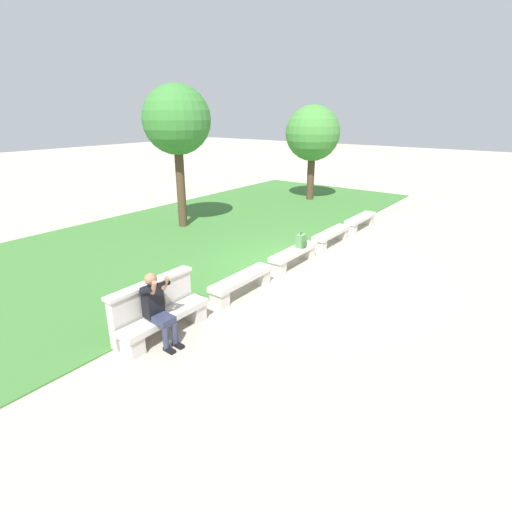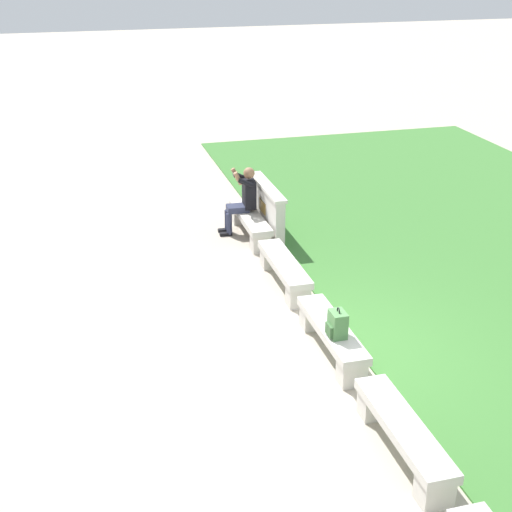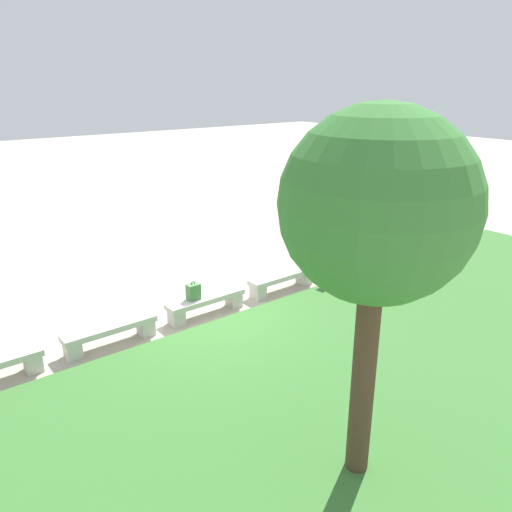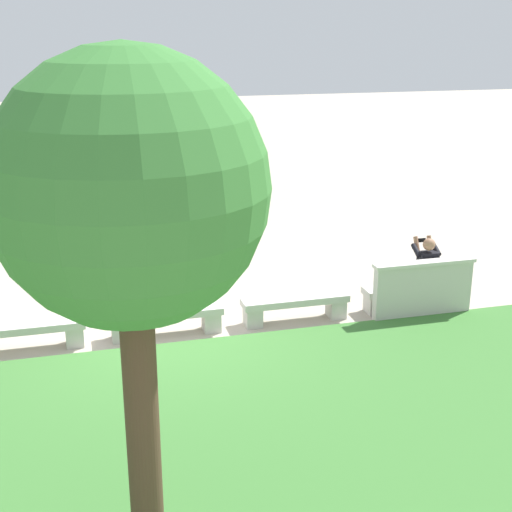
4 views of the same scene
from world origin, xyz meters
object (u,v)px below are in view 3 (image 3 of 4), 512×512
(bench_mid, at_px, (206,303))
(backpack, at_px, (193,292))
(tree_behind_wall, at_px, (377,210))
(bench_near, at_px, (282,280))
(person_photographer, at_px, (348,244))
(bench_main, at_px, (343,261))
(bench_far, at_px, (110,332))

(bench_mid, relative_size, backpack, 4.38)
(tree_behind_wall, bearing_deg, backpack, -96.79)
(bench_near, height_order, person_photographer, person_photographer)
(person_photographer, height_order, backpack, person_photographer)
(bench_main, bearing_deg, tree_behind_wall, 44.15)
(bench_main, xyz_separation_m, bench_far, (6.71, 0.00, 0.00))
(bench_far, bearing_deg, bench_mid, 180.00)
(bench_mid, distance_m, backpack, 0.44)
(person_photographer, bearing_deg, bench_near, 1.80)
(bench_near, relative_size, bench_mid, 1.00)
(bench_far, relative_size, tree_behind_wall, 0.39)
(person_photographer, bearing_deg, bench_far, 0.64)
(person_photographer, bearing_deg, bench_main, 18.82)
(bench_near, relative_size, tree_behind_wall, 0.39)
(backpack, bearing_deg, bench_far, 1.37)
(bench_main, xyz_separation_m, tree_behind_wall, (5.39, 5.24, 3.32))
(bench_main, height_order, person_photographer, person_photographer)
(bench_near, height_order, tree_behind_wall, tree_behind_wall)
(bench_mid, distance_m, tree_behind_wall, 6.27)
(bench_main, bearing_deg, bench_near, 0.00)
(bench_mid, bearing_deg, backpack, -9.16)
(bench_main, xyz_separation_m, person_photographer, (-0.23, -0.08, 0.44))
(bench_near, height_order, backpack, backpack)
(bench_near, height_order, bench_far, same)
(bench_main, distance_m, bench_far, 6.71)
(bench_far, bearing_deg, person_photographer, -179.36)
(bench_mid, bearing_deg, tree_behind_wall, 80.06)
(backpack, distance_m, tree_behind_wall, 6.11)
(bench_near, distance_m, backpack, 2.55)
(bench_main, relative_size, person_photographer, 1.42)
(bench_far, xyz_separation_m, person_photographer, (-6.94, -0.08, 0.44))
(backpack, bearing_deg, bench_mid, 170.84)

